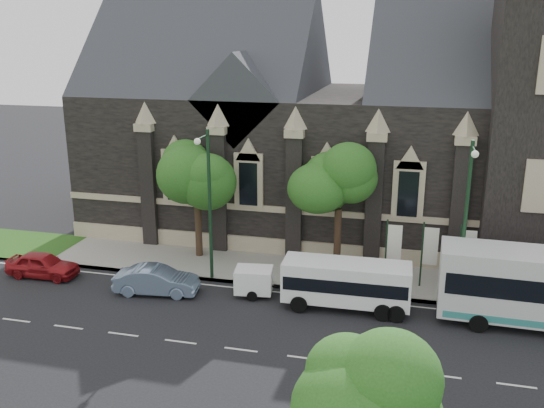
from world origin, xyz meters
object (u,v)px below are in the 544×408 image
(street_lamp_mid, at_px, (208,198))
(banner_flag_right, at_px, (465,253))
(street_lamp_near, at_px, (466,216))
(banner_flag_left, at_px, (391,247))
(tree_walk_right, at_px, (343,178))
(box_trailer, at_px, (254,280))
(sedan, at_px, (157,280))
(tree_park_east, at_px, (358,401))
(shuttle_bus, at_px, (347,282))
(banner_flag_center, at_px, (427,250))
(tree_walk_left, at_px, (201,171))
(car_far_red, at_px, (43,265))

(street_lamp_mid, distance_m, banner_flag_right, 14.67)
(street_lamp_near, distance_m, banner_flag_left, 4.99)
(tree_walk_right, distance_m, banner_flag_right, 8.05)
(street_lamp_near, xyz_separation_m, street_lamp_mid, (-14.00, 0.00, 0.00))
(box_trailer, height_order, sedan, box_trailer)
(tree_park_east, bearing_deg, tree_walk_right, 98.42)
(box_trailer, bearing_deg, shuttle_bus, -11.94)
(street_lamp_mid, distance_m, box_trailer, 5.32)
(street_lamp_near, height_order, banner_flag_center, street_lamp_near)
(tree_walk_left, height_order, street_lamp_mid, street_lamp_mid)
(banner_flag_center, bearing_deg, car_far_red, -170.61)
(tree_walk_right, xyz_separation_m, banner_flag_left, (3.08, -1.71, -3.43))
(tree_walk_left, distance_m, street_lamp_mid, 4.08)
(tree_park_east, xyz_separation_m, banner_flag_center, (2.11, 18.32, -2.24))
(tree_park_east, bearing_deg, car_far_red, 144.08)
(tree_park_east, bearing_deg, banner_flag_left, 89.65)
(tree_walk_left, bearing_deg, street_lamp_near, -12.87)
(banner_flag_left, bearing_deg, tree_park_east, -90.35)
(banner_flag_left, xyz_separation_m, banner_flag_right, (4.00, 0.00, 0.00))
(street_lamp_near, relative_size, banner_flag_left, 2.25)
(tree_park_east, distance_m, car_far_red, 25.25)
(street_lamp_near, bearing_deg, shuttle_bus, -164.46)
(banner_flag_center, xyz_separation_m, car_far_red, (-22.32, -3.69, -1.64))
(banner_flag_center, relative_size, car_far_red, 0.92)
(sedan, bearing_deg, tree_walk_left, -12.89)
(banner_flag_left, distance_m, car_far_red, 20.71)
(sedan, bearing_deg, tree_park_east, -145.65)
(street_lamp_mid, distance_m, banner_flag_left, 10.81)
(tree_park_east, height_order, banner_flag_center, tree_park_east)
(tree_park_east, distance_m, tree_walk_right, 20.29)
(banner_flag_left, relative_size, sedan, 0.85)
(street_lamp_near, xyz_separation_m, banner_flag_right, (0.29, 1.91, -2.73))
(street_lamp_near, relative_size, banner_flag_right, 2.25)
(car_far_red, bearing_deg, banner_flag_left, -80.88)
(tree_walk_left, height_order, box_trailer, tree_walk_left)
(street_lamp_mid, relative_size, banner_flag_center, 2.25)
(banner_flag_center, relative_size, banner_flag_right, 1.00)
(tree_walk_right, height_order, banner_flag_center, tree_walk_right)
(shuttle_bus, relative_size, car_far_red, 1.54)
(tree_walk_left, height_order, shuttle_bus, tree_walk_left)
(tree_walk_right, height_order, banner_flag_left, tree_walk_right)
(banner_flag_right, relative_size, car_far_red, 0.92)
(street_lamp_near, bearing_deg, street_lamp_mid, 180.00)
(sedan, bearing_deg, shuttle_bus, -93.45)
(tree_walk_right, height_order, car_far_red, tree_walk_right)
(street_lamp_near, height_order, box_trailer, street_lamp_near)
(banner_flag_center, relative_size, shuttle_bus, 0.59)
(tree_walk_left, xyz_separation_m, banner_flag_left, (12.08, -1.70, -3.35))
(tree_park_east, bearing_deg, banner_flag_center, 83.43)
(tree_walk_left, height_order, street_lamp_near, street_lamp_near)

